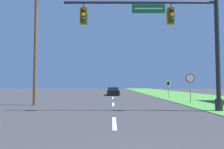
{
  "coord_description": "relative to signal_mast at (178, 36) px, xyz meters",
  "views": [
    {
      "loc": [
        -0.1,
        -2.45,
        1.6
      ],
      "look_at": [
        0.0,
        29.55,
        3.25
      ],
      "focal_mm": 32.0,
      "sensor_mm": 36.0,
      "label": 1
    }
  ],
  "objects": [
    {
      "name": "utility_pole_near",
      "position": [
        -10.19,
        3.54,
        0.35
      ],
      "size": [
        1.8,
        0.26,
        9.63
      ],
      "color": "brown",
      "rests_on": "ground"
    },
    {
      "name": "grass_verge_right",
      "position": [
        6.49,
        20.28,
        -4.6
      ],
      "size": [
        10.0,
        110.0,
        0.04
      ],
      "color": "#428438",
      "rests_on": "ground"
    },
    {
      "name": "route_sign_post",
      "position": [
        2.45,
        11.09,
        -3.1
      ],
      "size": [
        0.55,
        0.06,
        2.03
      ],
      "color": "gray",
      "rests_on": "grass_verge_right"
    },
    {
      "name": "road_center_line",
      "position": [
        -4.01,
        12.28,
        -4.62
      ],
      "size": [
        0.16,
        34.8,
        0.01
      ],
      "color": "silver",
      "rests_on": "ground"
    },
    {
      "name": "signal_mast",
      "position": [
        0.0,
        0.0,
        0.0
      ],
      "size": [
        9.73,
        0.47,
        7.57
      ],
      "color": "#232326",
      "rests_on": "grass_verge_right"
    },
    {
      "name": "stop_sign",
      "position": [
        2.52,
        4.74,
        -2.76
      ],
      "size": [
        0.76,
        0.07,
        2.5
      ],
      "color": "gray",
      "rests_on": "grass_verge_right"
    },
    {
      "name": "car_ahead",
      "position": [
        -3.96,
        18.85,
        -4.02
      ],
      "size": [
        1.95,
        4.52,
        1.19
      ],
      "color": "black",
      "rests_on": "ground"
    }
  ]
}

